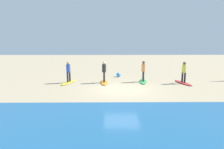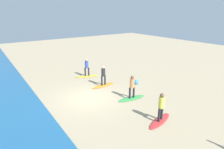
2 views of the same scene
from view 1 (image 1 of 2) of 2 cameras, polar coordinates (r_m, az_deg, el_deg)
ground_plane at (r=13.49m, az=2.93°, el=-4.40°), size 60.00×60.00×0.00m
surfboard_red at (r=16.24m, az=20.38°, el=-2.33°), size 1.07×2.17×0.09m
surfer_red at (r=16.06m, az=20.60°, el=1.12°), size 0.32×0.45×1.64m
surfboard_green at (r=15.97m, az=9.22°, el=-2.01°), size 0.83×2.16×0.09m
surfer_green at (r=15.79m, az=9.32°, el=1.50°), size 0.32×0.46×1.64m
surfboard_orange at (r=15.45m, az=-2.33°, el=-2.31°), size 0.68×2.13×0.09m
surfer_orange at (r=15.26m, az=-2.36°, el=1.33°), size 0.32×0.46×1.64m
surfboard_yellow at (r=15.78m, az=-12.67°, el=-2.29°), size 1.23×2.17×0.09m
surfer_yellow at (r=15.59m, az=-12.81°, el=1.27°), size 0.32×0.44×1.64m
beach_ball at (r=17.83m, az=1.95°, el=-0.07°), size 0.40×0.40×0.40m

